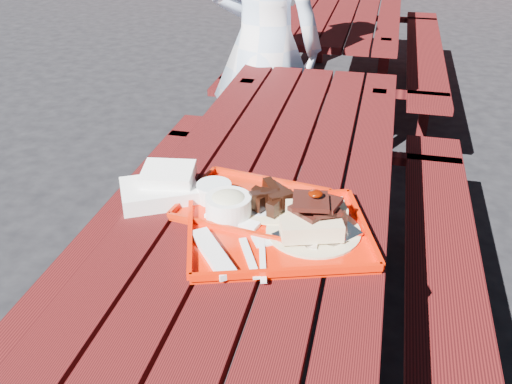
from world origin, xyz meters
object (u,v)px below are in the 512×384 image
picnic_table_near (266,239)px  near_tray (277,221)px  far_tray (250,203)px  person (264,47)px  picnic_table_far (346,29)px

picnic_table_near → near_tray: (0.08, -0.23, 0.23)m
picnic_table_near → near_tray: size_ratio=4.26×
picnic_table_near → far_tray: bearing=-100.0°
far_tray → person: 1.47m
picnic_table_near → picnic_table_far: (0.00, 2.80, 0.00)m
near_tray → person: (-0.37, 1.54, 0.03)m
picnic_table_far → person: 1.54m
far_tray → picnic_table_near: bearing=80.0°
far_tray → person: size_ratio=0.27×
picnic_table_far → near_tray: 3.04m
picnic_table_near → person: bearing=102.7°
near_tray → far_tray: 0.14m
picnic_table_far → near_tray: bearing=-88.5°
near_tray → far_tray: size_ratio=1.29×
picnic_table_near → picnic_table_far: bearing=90.0°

